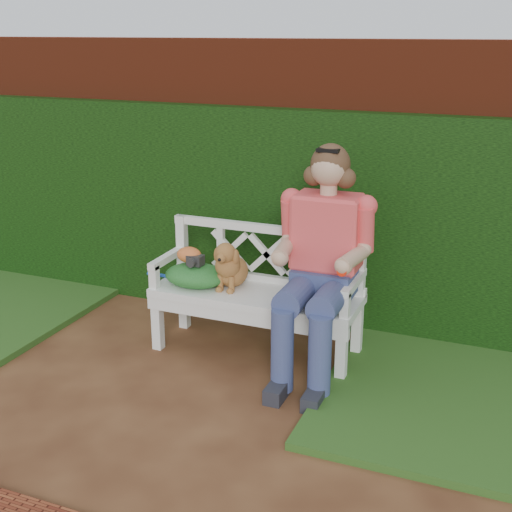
% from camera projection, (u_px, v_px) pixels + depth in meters
% --- Properties ---
extents(ground, '(60.00, 60.00, 0.00)m').
position_uv_depth(ground, '(128.00, 404.00, 4.36)').
color(ground, '#412113').
extents(brick_wall, '(10.00, 0.30, 2.20)m').
position_uv_depth(brick_wall, '(244.00, 177.00, 5.68)').
color(brick_wall, '#64220F').
rests_on(brick_wall, ground).
extents(ivy_hedge, '(10.00, 0.18, 1.70)m').
position_uv_depth(ivy_hedge, '(233.00, 212.00, 5.56)').
color(ivy_hedge, '#1C4C0F').
rests_on(ivy_hedge, ground).
extents(garden_bench, '(1.59, 0.62, 0.48)m').
position_uv_depth(garden_bench, '(256.00, 322.00, 4.97)').
color(garden_bench, white).
rests_on(garden_bench, ground).
extents(seated_woman, '(0.94, 1.08, 1.62)m').
position_uv_depth(seated_woman, '(324.00, 257.00, 4.60)').
color(seated_woman, '#F75787').
rests_on(seated_woman, ground).
extents(dog, '(0.36, 0.40, 0.37)m').
position_uv_depth(dog, '(231.00, 263.00, 4.93)').
color(dog, '#A25022').
rests_on(dog, garden_bench).
extents(tennis_racket, '(0.61, 0.31, 0.03)m').
position_uv_depth(tennis_racket, '(192.00, 280.00, 5.09)').
color(tennis_racket, white).
rests_on(tennis_racket, garden_bench).
extents(green_bag, '(0.51, 0.41, 0.16)m').
position_uv_depth(green_bag, '(196.00, 275.00, 5.00)').
color(green_bag, '#157122').
rests_on(green_bag, garden_bench).
extents(camera_item, '(0.12, 0.09, 0.08)m').
position_uv_depth(camera_item, '(195.00, 260.00, 4.96)').
color(camera_item, '#272727').
rests_on(camera_item, green_bag).
extents(baseball_glove, '(0.23, 0.20, 0.12)m').
position_uv_depth(baseball_glove, '(189.00, 255.00, 5.00)').
color(baseball_glove, '#CE622A').
rests_on(baseball_glove, green_bag).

